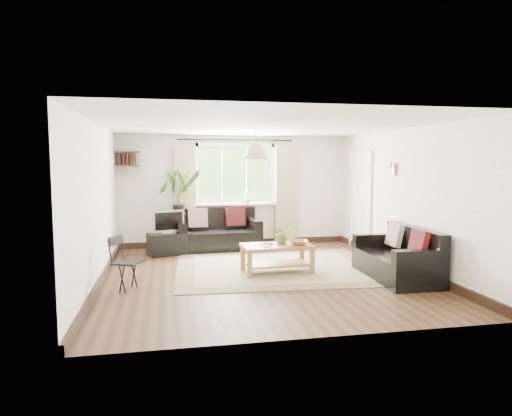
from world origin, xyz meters
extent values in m
plane|color=black|center=(0.00, 0.00, 0.00)|extent=(5.50, 5.50, 0.00)
plane|color=white|center=(0.00, 0.00, 2.40)|extent=(5.50, 5.50, 0.00)
cube|color=silver|center=(0.00, 2.75, 1.20)|extent=(5.00, 0.02, 2.40)
cube|color=silver|center=(0.00, -2.75, 1.20)|extent=(5.00, 0.02, 2.40)
cube|color=silver|center=(-2.50, 0.00, 1.20)|extent=(0.02, 5.50, 2.40)
cube|color=silver|center=(2.50, 0.00, 1.20)|extent=(0.02, 5.50, 2.40)
cube|color=beige|center=(0.37, 0.42, 0.01)|extent=(3.60, 3.14, 0.02)
cube|color=silver|center=(2.47, 1.70, 1.00)|extent=(0.06, 0.96, 2.06)
imported|color=#3C6E2C|center=(0.39, 0.14, 0.63)|extent=(0.36, 0.34, 0.33)
imported|color=#9C6636|center=(0.63, -0.01, 0.51)|extent=(0.37, 0.37, 0.08)
imported|color=white|center=(0.00, -0.04, 0.48)|extent=(0.18, 0.22, 0.02)
imported|color=#553322|center=(0.05, 0.19, 0.48)|extent=(0.25, 0.28, 0.02)
cube|color=black|center=(-1.45, 1.93, 0.22)|extent=(0.89, 0.65, 0.43)
imported|color=#2D6023|center=(0.25, 2.63, 1.06)|extent=(0.14, 0.10, 0.27)
camera|label=1|loc=(-1.49, -7.13, 1.82)|focal=32.00mm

